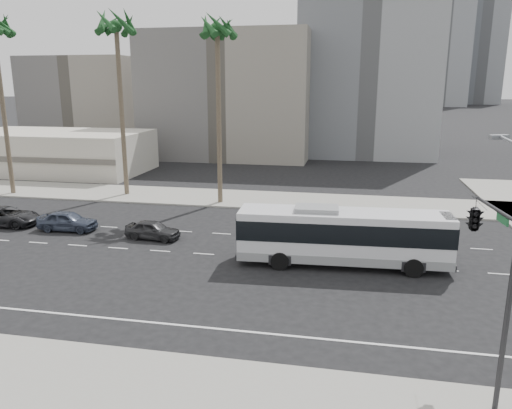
% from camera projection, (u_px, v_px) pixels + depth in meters
% --- Properties ---
extents(ground, '(700.00, 700.00, 0.00)m').
position_uv_depth(ground, '(249.00, 257.00, 31.26)').
color(ground, black).
rests_on(ground, ground).
extents(sidewalk_north, '(120.00, 7.00, 0.15)m').
position_uv_depth(sidewalk_north, '(283.00, 201.00, 46.01)').
color(sidewalk_north, gray).
rests_on(sidewalk_north, ground).
extents(commercial_low, '(22.00, 12.16, 5.00)m').
position_uv_depth(commercial_low, '(56.00, 152.00, 61.01)').
color(commercial_low, beige).
rests_on(commercial_low, ground).
extents(midrise_beige_west, '(24.00, 18.00, 18.00)m').
position_uv_depth(midrise_beige_west, '(232.00, 96.00, 74.20)').
color(midrise_beige_west, slate).
rests_on(midrise_beige_west, ground).
extents(midrise_gray_center, '(20.00, 20.00, 26.00)m').
position_uv_depth(midrise_gray_center, '(367.00, 69.00, 76.17)').
color(midrise_gray_center, slate).
rests_on(midrise_gray_center, ground).
extents(midrise_beige_far, '(18.00, 16.00, 15.00)m').
position_uv_depth(midrise_beige_far, '(93.00, 103.00, 84.17)').
color(midrise_beige_far, slate).
rests_on(midrise_beige_far, ground).
extents(civic_tower, '(42.00, 42.00, 129.00)m').
position_uv_depth(civic_tower, '(342.00, 29.00, 260.42)').
color(civic_tower, silver).
rests_on(civic_tower, ground).
extents(highrise_right, '(26.00, 26.00, 70.00)m').
position_uv_depth(highrise_right, '(440.00, 31.00, 233.53)').
color(highrise_right, slate).
rests_on(highrise_right, ground).
extents(highrise_far, '(22.00, 22.00, 60.00)m').
position_uv_depth(highrise_far, '(479.00, 46.00, 258.65)').
color(highrise_far, slate).
rests_on(highrise_far, ground).
extents(city_bus, '(12.72, 3.43, 3.62)m').
position_uv_depth(city_bus, '(343.00, 235.00, 29.49)').
color(city_bus, silver).
rests_on(city_bus, ground).
extents(car_a, '(1.97, 4.08, 1.34)m').
position_uv_depth(car_a, '(153.00, 230.00, 34.79)').
color(car_a, '#2C2C2E').
rests_on(car_a, ground).
extents(car_b, '(1.91, 4.48, 1.51)m').
position_uv_depth(car_b, '(67.00, 221.00, 36.77)').
color(car_b, '#353D4F').
rests_on(car_b, ground).
extents(car_c, '(2.77, 5.41, 1.46)m').
position_uv_depth(car_c, '(6.00, 216.00, 38.09)').
color(car_c, black).
rests_on(car_c, ground).
extents(traffic_signal, '(3.12, 4.17, 6.73)m').
position_uv_depth(traffic_signal, '(478.00, 226.00, 18.22)').
color(traffic_signal, '#262628').
rests_on(traffic_signal, ground).
extents(palm_near, '(4.88, 4.88, 16.44)m').
position_uv_depth(palm_near, '(217.00, 34.00, 41.67)').
color(palm_near, brown).
rests_on(palm_near, ground).
extents(palm_mid, '(5.59, 5.59, 17.26)m').
position_uv_depth(palm_mid, '(116.00, 30.00, 44.82)').
color(palm_mid, brown).
rests_on(palm_mid, ground).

